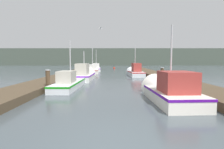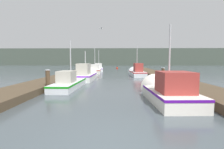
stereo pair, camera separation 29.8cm
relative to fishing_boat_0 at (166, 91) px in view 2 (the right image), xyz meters
name	(u,v)px [view 2 (the right image)]	position (x,y,z in m)	size (l,w,h in m)	color
ground_plane	(105,146)	(-2.71, -4.67, -0.46)	(200.00, 200.00, 0.00)	#424C51
dock_left	(69,76)	(-7.93, 11.33, -0.27)	(2.35, 40.00, 0.38)	#4C3D2B
dock_right	(160,76)	(2.51, 11.33, -0.27)	(2.35, 40.00, 0.38)	#4C3D2B
distant_shore_ridge	(116,57)	(-2.71, 61.79, 2.61)	(120.00, 16.00, 6.14)	#424C42
fishing_boat_0	(166,91)	(0.00, 0.00, 0.00)	(1.96, 4.76, 4.14)	silver
fishing_boat_1	(73,81)	(-5.76, 4.55, -0.11)	(1.52, 6.50, 3.77)	silver
fishing_boat_2	(86,75)	(-5.52, 9.05, 0.02)	(1.82, 5.55, 3.34)	silver
fishing_boat_3	(136,72)	(0.10, 13.51, 0.00)	(1.77, 5.53, 4.14)	silver
fishing_boat_4	(95,70)	(-5.79, 18.81, -0.06)	(2.17, 6.48, 4.39)	silver
fishing_boat_5	(99,68)	(-5.60, 22.91, -0.01)	(1.81, 5.17, 4.17)	silver
mooring_piling_0	(48,81)	(-6.67, 2.05, 0.24)	(0.30, 0.30, 1.38)	#473523
mooring_piling_1	(163,76)	(1.27, 5.44, 0.23)	(0.29, 0.29, 1.37)	#473523
channel_buoy	(117,68)	(-2.27, 31.07, -0.32)	(0.45, 0.45, 0.95)	red
seagull_1	(101,28)	(-3.80, 7.28, 4.33)	(0.30, 0.56, 0.12)	white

